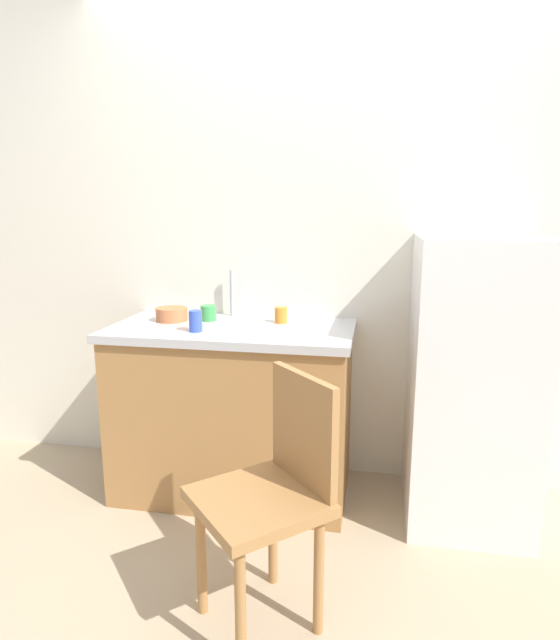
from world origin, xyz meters
TOP-DOWN VIEW (x-y plane):
  - ground_plane at (0.00, 0.00)m, footprint 8.00×8.00m
  - back_wall at (0.00, 1.00)m, footprint 4.80×0.10m
  - cabinet_base at (-0.41, 0.65)m, footprint 1.16×0.60m
  - countertop at (-0.41, 0.65)m, footprint 1.20×0.64m
  - faucet at (-0.48, 0.90)m, footprint 0.02×0.02m
  - refrigerator at (0.73, 0.64)m, footprint 0.54×0.62m
  - chair at (-0.04, -0.18)m, footprint 0.57×0.57m
  - terracotta_bowl at (-0.75, 0.71)m, footprint 0.16×0.16m
  - cup_green at (-0.57, 0.75)m, footprint 0.08×0.08m
  - cup_orange at (-0.19, 0.77)m, footprint 0.06×0.06m
  - cup_blue at (-0.55, 0.50)m, footprint 0.06×0.06m

SIDE VIEW (x-z plane):
  - ground_plane at x=0.00m, z-range 0.00..0.00m
  - cabinet_base at x=-0.41m, z-range 0.00..0.83m
  - chair at x=-0.04m, z-range 0.05..0.94m
  - refrigerator at x=0.73m, z-range 0.00..1.32m
  - countertop at x=-0.41m, z-range 0.83..0.87m
  - terracotta_bowl at x=-0.75m, z-range 0.87..0.94m
  - cup_green at x=-0.57m, z-range 0.87..0.95m
  - cup_orange at x=-0.19m, z-range 0.87..0.96m
  - cup_blue at x=-0.55m, z-range 0.87..0.98m
  - faucet at x=-0.48m, z-range 0.87..1.12m
  - back_wall at x=0.00m, z-range 0.00..2.64m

